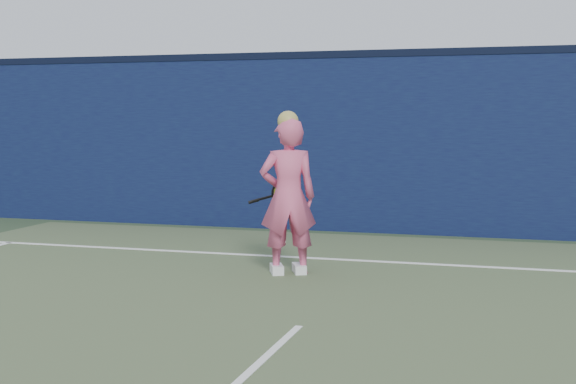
% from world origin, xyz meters
% --- Properties ---
extents(ground, '(80.00, 80.00, 0.00)m').
position_xyz_m(ground, '(0.00, 0.00, 0.00)').
color(ground, '#2A4027').
rests_on(ground, ground).
extents(backstop_wall, '(24.00, 0.40, 2.50)m').
position_xyz_m(backstop_wall, '(0.00, 6.50, 1.25)').
color(backstop_wall, '#0C1038').
rests_on(backstop_wall, ground).
extents(wall_cap, '(24.00, 0.42, 0.10)m').
position_xyz_m(wall_cap, '(0.00, 6.50, 2.55)').
color(wall_cap, black).
rests_on(wall_cap, backstop_wall).
extents(player, '(0.71, 0.60, 1.72)m').
position_xyz_m(player, '(-0.70, 3.07, 0.83)').
color(player, '#DB557F').
rests_on(player, ground).
extents(racket, '(0.55, 0.18, 0.30)m').
position_xyz_m(racket, '(-0.88, 3.44, 0.81)').
color(racket, black).
rests_on(racket, ground).
extents(court_lines, '(11.00, 12.04, 0.01)m').
position_xyz_m(court_lines, '(0.00, -0.33, 0.01)').
color(court_lines, white).
rests_on(court_lines, court_surface).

